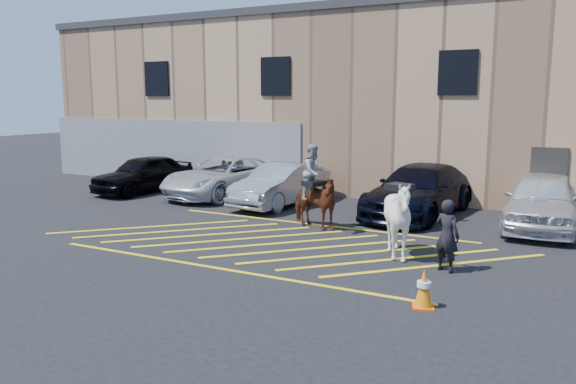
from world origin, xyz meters
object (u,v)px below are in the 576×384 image
at_px(car_black_suv, 144,174).
at_px(saddled_white, 399,218).
at_px(mounted_bay, 313,195).
at_px(traffic_cone, 424,288).
at_px(car_white_pickup, 224,177).
at_px(handler, 447,236).
at_px(car_white_suv, 542,201).
at_px(car_blue_suv, 419,190).
at_px(car_silver_sedan, 281,185).

bearing_deg(car_black_suv, saddled_white, -14.11).
height_order(mounted_bay, traffic_cone, mounted_bay).
height_order(car_white_pickup, handler, handler).
distance_m(car_white_suv, mounted_bay, 6.61).
height_order(car_white_pickup, car_blue_suv, car_blue_suv).
bearing_deg(car_silver_sedan, handler, -31.48).
xyz_separation_m(car_blue_suv, car_white_suv, (3.64, -0.28, 0.02)).
bearing_deg(traffic_cone, saddled_white, 114.96).
bearing_deg(car_silver_sedan, car_black_suv, -174.48).
relative_size(mounted_bay, traffic_cone, 3.37).
xyz_separation_m(car_white_suv, mounted_bay, (-5.86, -3.05, 0.17)).
bearing_deg(car_black_suv, car_white_suv, 8.39).
relative_size(car_black_suv, saddled_white, 2.05).
distance_m(car_blue_suv, mounted_bay, 4.01).
height_order(car_black_suv, saddled_white, saddled_white).
xyz_separation_m(car_silver_sedan, saddled_white, (5.62, -4.63, 0.23)).
bearing_deg(handler, car_white_suv, -83.88).
relative_size(car_white_pickup, saddled_white, 2.51).
bearing_deg(saddled_white, handler, -21.18).
relative_size(handler, saddled_white, 0.75).
distance_m(car_black_suv, car_white_pickup, 3.47).
bearing_deg(car_white_suv, handler, -107.53).
relative_size(car_white_suv, traffic_cone, 6.61).
bearing_deg(car_black_suv, handler, -14.11).
bearing_deg(car_white_suv, car_silver_sedan, -179.37).
relative_size(car_silver_sedan, saddled_white, 2.09).
bearing_deg(car_silver_sedan, mounted_bay, -41.92).
relative_size(car_white_pickup, car_silver_sedan, 1.20).
xyz_separation_m(car_white_pickup, handler, (9.73, -5.81, 0.05)).
distance_m(car_white_pickup, car_white_suv, 11.29).
bearing_deg(traffic_cone, car_silver_sedan, 132.83).
xyz_separation_m(saddled_white, traffic_cone, (1.33, -2.86, -0.60)).
distance_m(mounted_bay, saddled_white, 3.62).
bearing_deg(car_silver_sedan, traffic_cone, -41.89).
height_order(car_silver_sedan, saddled_white, saddled_white).
height_order(car_black_suv, traffic_cone, car_black_suv).
bearing_deg(handler, car_silver_sedan, -14.62).
bearing_deg(handler, traffic_cone, 114.82).
bearing_deg(car_white_suv, car_black_suv, 179.82).
relative_size(car_white_suv, saddled_white, 2.25).
bearing_deg(car_black_suv, car_white_pickup, 19.19).
relative_size(handler, mounted_bay, 0.65).
xyz_separation_m(car_black_suv, handler, (13.12, -5.08, 0.05)).
bearing_deg(traffic_cone, car_blue_suv, 105.18).
relative_size(car_silver_sedan, handler, 2.79).
relative_size(car_black_suv, car_white_suv, 0.91).
bearing_deg(saddled_white, car_black_suv, 158.83).
bearing_deg(car_white_suv, mounted_bay, -154.03).
relative_size(car_white_suv, mounted_bay, 1.96).
height_order(car_silver_sedan, mounted_bay, mounted_bay).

